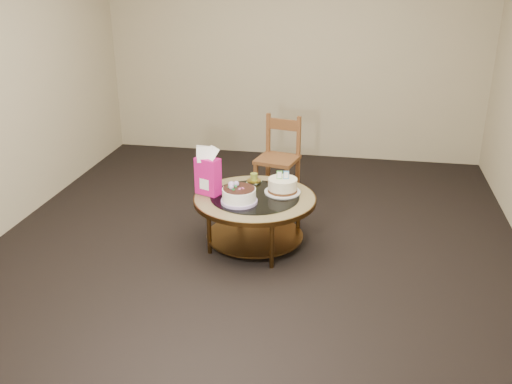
% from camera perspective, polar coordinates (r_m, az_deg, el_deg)
% --- Properties ---
extents(ground, '(5.00, 5.00, 0.00)m').
position_cam_1_polar(ground, '(4.92, -0.11, -5.35)').
color(ground, black).
rests_on(ground, ground).
extents(room_walls, '(4.52, 5.02, 2.61)m').
position_cam_1_polar(room_walls, '(4.41, -0.13, 12.66)').
color(room_walls, tan).
rests_on(room_walls, ground).
extents(coffee_table, '(1.02, 1.02, 0.46)m').
position_cam_1_polar(coffee_table, '(4.75, -0.12, -1.31)').
color(coffee_table, '#533617').
rests_on(coffee_table, ground).
extents(decorated_cake, '(0.30, 0.30, 0.17)m').
position_cam_1_polar(decorated_cake, '(4.58, -1.72, -0.41)').
color(decorated_cake, '#B296D4').
rests_on(decorated_cake, coffee_table).
extents(cream_cake, '(0.30, 0.30, 0.19)m').
position_cam_1_polar(cream_cake, '(4.78, 2.68, 0.62)').
color(cream_cake, silver).
rests_on(cream_cake, coffee_table).
extents(gift_bag, '(0.23, 0.20, 0.40)m').
position_cam_1_polar(gift_bag, '(4.72, -4.84, 2.09)').
color(gift_bag, '#CF1379').
rests_on(gift_bag, coffee_table).
extents(pillar_candle, '(0.13, 0.13, 0.09)m').
position_cam_1_polar(pillar_candle, '(5.00, -0.20, 1.30)').
color(pillar_candle, '#E5DA5E').
rests_on(pillar_candle, coffee_table).
extents(dining_chair, '(0.46, 0.46, 0.83)m').
position_cam_1_polar(dining_chair, '(5.76, 2.27, 3.47)').
color(dining_chair, brown).
rests_on(dining_chair, ground).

